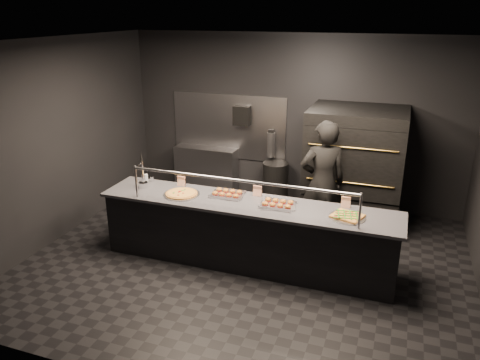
# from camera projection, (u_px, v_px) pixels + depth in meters

# --- Properties ---
(room) EXTENTS (6.04, 6.00, 3.00)m
(room) POSITION_uv_depth(u_px,v_px,m) (246.00, 160.00, 6.13)
(room) COLOR black
(room) RESTS_ON ground
(service_counter) EXTENTS (4.10, 0.78, 1.37)m
(service_counter) POSITION_uv_depth(u_px,v_px,m) (247.00, 233.00, 6.43)
(service_counter) COLOR black
(service_counter) RESTS_ON ground
(pizza_oven) EXTENTS (1.50, 1.23, 1.91)m
(pizza_oven) POSITION_uv_depth(u_px,v_px,m) (354.00, 166.00, 7.57)
(pizza_oven) COLOR black
(pizza_oven) RESTS_ON ground
(prep_shelf) EXTENTS (1.20, 0.35, 0.90)m
(prep_shelf) POSITION_uv_depth(u_px,v_px,m) (207.00, 170.00, 8.99)
(prep_shelf) COLOR #99999E
(prep_shelf) RESTS_ON ground
(towel_dispenser) EXTENTS (0.30, 0.20, 0.35)m
(towel_dispenser) POSITION_uv_depth(u_px,v_px,m) (242.00, 116.00, 8.46)
(towel_dispenser) COLOR black
(towel_dispenser) RESTS_ON room
(fire_extinguisher) EXTENTS (0.14, 0.14, 0.51)m
(fire_extinguisher) POSITION_uv_depth(u_px,v_px,m) (271.00, 144.00, 8.46)
(fire_extinguisher) COLOR #B2B2B7
(fire_extinguisher) RESTS_ON room
(beer_tap) EXTENTS (0.14, 0.20, 0.53)m
(beer_tap) POSITION_uv_depth(u_px,v_px,m) (143.00, 178.00, 6.75)
(beer_tap) COLOR silver
(beer_tap) RESTS_ON service_counter
(round_pizza) EXTENTS (0.51, 0.51, 0.03)m
(round_pizza) POSITION_uv_depth(u_px,v_px,m) (182.00, 194.00, 6.53)
(round_pizza) COLOR silver
(round_pizza) RESTS_ON service_counter
(slider_tray_a) EXTENTS (0.48, 0.38, 0.07)m
(slider_tray_a) POSITION_uv_depth(u_px,v_px,m) (227.00, 194.00, 6.50)
(slider_tray_a) COLOR silver
(slider_tray_a) RESTS_ON service_counter
(slider_tray_b) EXTENTS (0.52, 0.44, 0.07)m
(slider_tray_b) POSITION_uv_depth(u_px,v_px,m) (278.00, 204.00, 6.16)
(slider_tray_b) COLOR silver
(slider_tray_b) RESTS_ON service_counter
(square_pizza) EXTENTS (0.45, 0.45, 0.05)m
(square_pizza) POSITION_uv_depth(u_px,v_px,m) (347.00, 216.00, 5.81)
(square_pizza) COLOR silver
(square_pizza) RESTS_ON service_counter
(condiment_jar) EXTENTS (0.16, 0.06, 0.11)m
(condiment_jar) POSITION_uv_depth(u_px,v_px,m) (148.00, 178.00, 7.03)
(condiment_jar) COLOR silver
(condiment_jar) RESTS_ON service_counter
(tent_cards) EXTENTS (2.50, 0.04, 0.15)m
(tent_cards) POSITION_uv_depth(u_px,v_px,m) (258.00, 191.00, 6.47)
(tent_cards) COLOR white
(tent_cards) RESTS_ON service_counter
(trash_bin) EXTENTS (0.47, 0.47, 0.78)m
(trash_bin) POSITION_uv_depth(u_px,v_px,m) (275.00, 183.00, 8.48)
(trash_bin) COLOR black
(trash_bin) RESTS_ON ground
(worker) EXTENTS (0.82, 0.71, 1.89)m
(worker) POSITION_uv_depth(u_px,v_px,m) (322.00, 183.00, 6.92)
(worker) COLOR black
(worker) RESTS_ON ground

